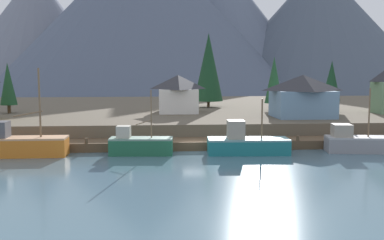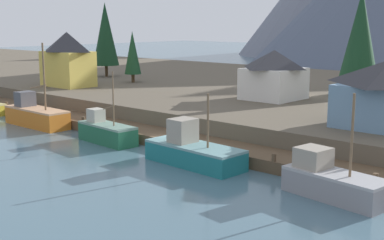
{
  "view_description": "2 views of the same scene",
  "coord_description": "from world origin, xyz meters",
  "px_view_note": "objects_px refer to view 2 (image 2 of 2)",
  "views": [
    {
      "loc": [
        -4.09,
        -49.51,
        9.23
      ],
      "look_at": [
        -0.03,
        2.66,
        3.24
      ],
      "focal_mm": 41.81,
      "sensor_mm": 36.0,
      "label": 1
    },
    {
      "loc": [
        33.47,
        -33.15,
        11.48
      ],
      "look_at": [
        1.78,
        2.18,
        2.69
      ],
      "focal_mm": 49.34,
      "sensor_mm": 36.0,
      "label": 2
    }
  ],
  "objects_px": {
    "fishing_boat_grey": "(332,181)",
    "fishing_boat_teal": "(193,151)",
    "house_white": "(274,74)",
    "conifer_near_right": "(133,53)",
    "fishing_boat_orange": "(36,115)",
    "conifer_back_left": "(360,38)",
    "fishing_boat_green": "(107,132)",
    "house_yellow": "(68,59)",
    "conifer_near_left": "(105,34)"
  },
  "relations": [
    {
      "from": "fishing_boat_grey",
      "to": "fishing_boat_teal",
      "type": "bearing_deg",
      "value": -171.73
    },
    {
      "from": "house_white",
      "to": "conifer_near_right",
      "type": "xyz_separation_m",
      "value": [
        -25.83,
        0.81,
        1.5
      ]
    },
    {
      "from": "fishing_boat_orange",
      "to": "conifer_back_left",
      "type": "relative_size",
      "value": 0.72
    },
    {
      "from": "fishing_boat_orange",
      "to": "house_white",
      "type": "xyz_separation_m",
      "value": [
        17.64,
        21.17,
        4.25
      ]
    },
    {
      "from": "fishing_boat_green",
      "to": "house_yellow",
      "type": "xyz_separation_m",
      "value": [
        -23.87,
        12.51,
        5.37
      ]
    },
    {
      "from": "fishing_boat_orange",
      "to": "house_yellow",
      "type": "distance_m",
      "value": 17.65
    },
    {
      "from": "fishing_boat_grey",
      "to": "house_yellow",
      "type": "distance_m",
      "value": 49.86
    },
    {
      "from": "fishing_boat_teal",
      "to": "house_white",
      "type": "bearing_deg",
      "value": 109.74
    },
    {
      "from": "fishing_boat_green",
      "to": "house_white",
      "type": "relative_size",
      "value": 1.02
    },
    {
      "from": "conifer_near_left",
      "to": "conifer_near_right",
      "type": "height_order",
      "value": "conifer_near_left"
    },
    {
      "from": "fishing_boat_green",
      "to": "fishing_boat_orange",
      "type": "bearing_deg",
      "value": -175.79
    },
    {
      "from": "fishing_boat_green",
      "to": "fishing_boat_teal",
      "type": "height_order",
      "value": "fishing_boat_green"
    },
    {
      "from": "fishing_boat_green",
      "to": "fishing_boat_grey",
      "type": "relative_size",
      "value": 0.95
    },
    {
      "from": "fishing_boat_orange",
      "to": "fishing_boat_grey",
      "type": "bearing_deg",
      "value": -0.7
    },
    {
      "from": "house_yellow",
      "to": "conifer_near_left",
      "type": "height_order",
      "value": "conifer_near_left"
    },
    {
      "from": "house_yellow",
      "to": "conifer_near_right",
      "type": "relative_size",
      "value": 1.0
    },
    {
      "from": "fishing_boat_grey",
      "to": "house_yellow",
      "type": "relative_size",
      "value": 0.96
    },
    {
      "from": "fishing_boat_green",
      "to": "conifer_near_right",
      "type": "relative_size",
      "value": 0.91
    },
    {
      "from": "house_white",
      "to": "conifer_near_right",
      "type": "bearing_deg",
      "value": 178.2
    },
    {
      "from": "house_yellow",
      "to": "conifer_near_right",
      "type": "distance_m",
      "value": 10.04
    },
    {
      "from": "fishing_boat_grey",
      "to": "house_white",
      "type": "xyz_separation_m",
      "value": [
        -18.87,
        21.62,
        4.35
      ]
    },
    {
      "from": "conifer_near_left",
      "to": "conifer_back_left",
      "type": "distance_m",
      "value": 42.05
    },
    {
      "from": "fishing_boat_grey",
      "to": "conifer_near_left",
      "type": "distance_m",
      "value": 60.69
    },
    {
      "from": "fishing_boat_orange",
      "to": "fishing_boat_teal",
      "type": "relative_size",
      "value": 1.04
    },
    {
      "from": "fishing_boat_orange",
      "to": "conifer_back_left",
      "type": "height_order",
      "value": "conifer_back_left"
    },
    {
      "from": "fishing_boat_green",
      "to": "fishing_boat_teal",
      "type": "relative_size",
      "value": 0.78
    },
    {
      "from": "fishing_boat_orange",
      "to": "house_yellow",
      "type": "height_order",
      "value": "house_yellow"
    },
    {
      "from": "house_white",
      "to": "conifer_near_right",
      "type": "relative_size",
      "value": 0.89
    },
    {
      "from": "fishing_boat_grey",
      "to": "fishing_boat_orange",
      "type": "bearing_deg",
      "value": -172.5
    },
    {
      "from": "house_yellow",
      "to": "conifer_near_left",
      "type": "relative_size",
      "value": 0.63
    },
    {
      "from": "conifer_near_right",
      "to": "conifer_back_left",
      "type": "height_order",
      "value": "conifer_back_left"
    },
    {
      "from": "house_yellow",
      "to": "conifer_back_left",
      "type": "relative_size",
      "value": 0.59
    },
    {
      "from": "house_yellow",
      "to": "conifer_near_right",
      "type": "xyz_separation_m",
      "value": [
        3.16,
        9.51,
        0.54
      ]
    },
    {
      "from": "fishing_boat_teal",
      "to": "house_yellow",
      "type": "distance_m",
      "value": 38.13
    },
    {
      "from": "conifer_near_right",
      "to": "conifer_near_left",
      "type": "bearing_deg",
      "value": 163.96
    },
    {
      "from": "fishing_boat_green",
      "to": "conifer_near_right",
      "type": "distance_m",
      "value": 30.8
    },
    {
      "from": "fishing_boat_grey",
      "to": "house_white",
      "type": "bearing_deg",
      "value": 139.31
    },
    {
      "from": "house_yellow",
      "to": "fishing_boat_orange",
      "type": "bearing_deg",
      "value": -47.68
    },
    {
      "from": "fishing_boat_teal",
      "to": "house_white",
      "type": "xyz_separation_m",
      "value": [
        -6.47,
        21.63,
        4.36
      ]
    },
    {
      "from": "fishing_boat_orange",
      "to": "fishing_boat_teal",
      "type": "xyz_separation_m",
      "value": [
        24.11,
        -0.46,
        -0.11
      ]
    },
    {
      "from": "house_yellow",
      "to": "conifer_back_left",
      "type": "height_order",
      "value": "conifer_back_left"
    },
    {
      "from": "fishing_boat_green",
      "to": "conifer_near_right",
      "type": "height_order",
      "value": "conifer_near_right"
    },
    {
      "from": "conifer_back_left",
      "to": "fishing_boat_teal",
      "type": "bearing_deg",
      "value": -88.97
    },
    {
      "from": "fishing_boat_orange",
      "to": "conifer_back_left",
      "type": "distance_m",
      "value": 39.92
    },
    {
      "from": "fishing_boat_grey",
      "to": "house_yellow",
      "type": "bearing_deg",
      "value": 173.1
    },
    {
      "from": "fishing_boat_grey",
      "to": "conifer_near_left",
      "type": "xyz_separation_m",
      "value": [
        -54.53,
        25.26,
        8.46
      ]
    },
    {
      "from": "fishing_boat_green",
      "to": "conifer_near_left",
      "type": "bearing_deg",
      "value": 145.27
    },
    {
      "from": "fishing_boat_orange",
      "to": "house_white",
      "type": "height_order",
      "value": "fishing_boat_orange"
    },
    {
      "from": "fishing_boat_green",
      "to": "conifer_near_right",
      "type": "bearing_deg",
      "value": 137.64
    },
    {
      "from": "house_white",
      "to": "conifer_near_left",
      "type": "bearing_deg",
      "value": 174.18
    }
  ]
}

